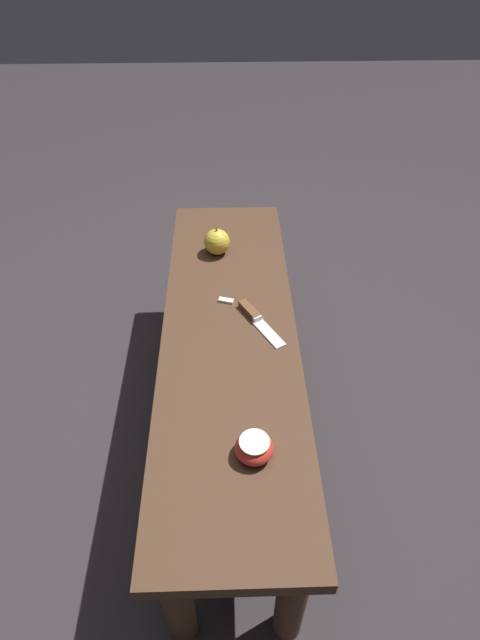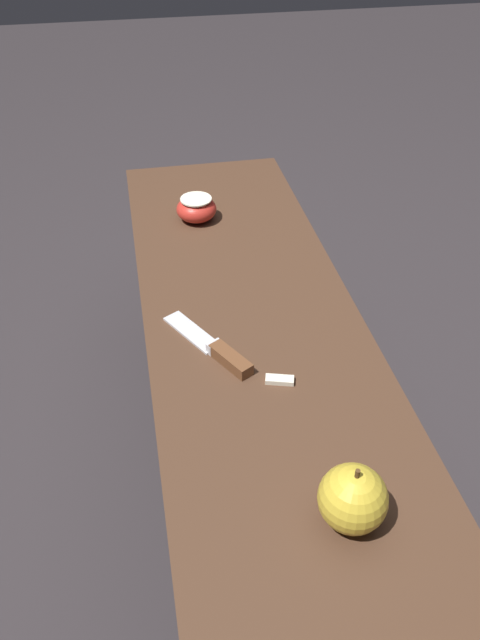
{
  "view_description": "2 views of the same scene",
  "coord_description": "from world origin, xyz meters",
  "px_view_note": "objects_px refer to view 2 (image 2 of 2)",
  "views": [
    {
      "loc": [
        0.97,
        0.0,
        1.37
      ],
      "look_at": [
        -0.01,
        0.03,
        0.46
      ],
      "focal_mm": 28.0,
      "sensor_mm": 36.0,
      "label": 1
    },
    {
      "loc": [
        -0.77,
        0.18,
        1.09
      ],
      "look_at": [
        -0.01,
        0.03,
        0.46
      ],
      "focal_mm": 35.0,
      "sensor_mm": 36.0,
      "label": 2
    }
  ],
  "objects_px": {
    "knife": "(219,351)",
    "apple_whole": "(353,499)",
    "apple_cut": "(196,209)",
    "wooden_bench": "(256,366)"
  },
  "relations": [
    {
      "from": "wooden_bench",
      "to": "apple_cut",
      "type": "distance_m",
      "value": 0.4
    },
    {
      "from": "knife",
      "to": "wooden_bench",
      "type": "bearing_deg",
      "value": -86.83
    },
    {
      "from": "knife",
      "to": "apple_whole",
      "type": "distance_m",
      "value": 0.34
    },
    {
      "from": "wooden_bench",
      "to": "apple_whole",
      "type": "bearing_deg",
      "value": -174.67
    },
    {
      "from": "wooden_bench",
      "to": "knife",
      "type": "xyz_separation_m",
      "value": [
        -0.05,
        0.07,
        0.09
      ]
    },
    {
      "from": "wooden_bench",
      "to": "apple_whole",
      "type": "relative_size",
      "value": 13.94
    },
    {
      "from": "knife",
      "to": "apple_whole",
      "type": "xyz_separation_m",
      "value": [
        -0.32,
        -0.11,
        0.03
      ]
    },
    {
      "from": "apple_whole",
      "to": "apple_cut",
      "type": "distance_m",
      "value": 0.76
    },
    {
      "from": "wooden_bench",
      "to": "apple_cut",
      "type": "xyz_separation_m",
      "value": [
        0.38,
        0.05,
        0.1
      ]
    },
    {
      "from": "knife",
      "to": "apple_cut",
      "type": "relative_size",
      "value": 2.23
    }
  ]
}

